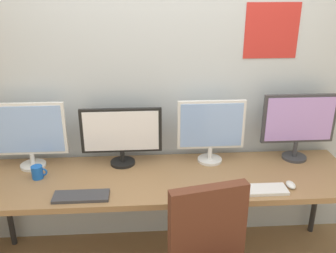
{
  "coord_description": "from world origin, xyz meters",
  "views": [
    {
      "loc": [
        -0.15,
        -1.64,
        2.01
      ],
      "look_at": [
        0.0,
        0.65,
        1.09
      ],
      "focal_mm": 39.69,
      "sensor_mm": 36.0,
      "label": 1
    }
  ],
  "objects_px": {
    "desk": "(168,182)",
    "keyboard_right": "(258,190)",
    "monitor_center_left": "(121,134)",
    "keyboard_left": "(81,196)",
    "monitor_center_right": "(211,129)",
    "monitor_far_left": "(29,132)",
    "computer_mouse": "(291,185)",
    "monitor_far_right": "(299,123)",
    "coffee_mug": "(38,172)"
  },
  "relations": [
    {
      "from": "computer_mouse",
      "to": "monitor_far_right",
      "type": "bearing_deg",
      "value": 66.04
    },
    {
      "from": "monitor_center_left",
      "to": "monitor_center_right",
      "type": "xyz_separation_m",
      "value": [
        0.64,
        -0.0,
        0.02
      ]
    },
    {
      "from": "desk",
      "to": "keyboard_right",
      "type": "relative_size",
      "value": 6.96
    },
    {
      "from": "monitor_far_left",
      "to": "keyboard_right",
      "type": "xyz_separation_m",
      "value": [
        1.53,
        -0.44,
        -0.26
      ]
    },
    {
      "from": "monitor_far_left",
      "to": "keyboard_left",
      "type": "xyz_separation_m",
      "value": [
        0.41,
        -0.44,
        -0.26
      ]
    },
    {
      "from": "monitor_center_left",
      "to": "coffee_mug",
      "type": "bearing_deg",
      "value": -162.71
    },
    {
      "from": "monitor_center_right",
      "to": "keyboard_right",
      "type": "xyz_separation_m",
      "value": [
        0.24,
        -0.44,
        -0.25
      ]
    },
    {
      "from": "monitor_far_left",
      "to": "computer_mouse",
      "type": "relative_size",
      "value": 5.44
    },
    {
      "from": "desk",
      "to": "monitor_center_left",
      "type": "distance_m",
      "value": 0.48
    },
    {
      "from": "computer_mouse",
      "to": "coffee_mug",
      "type": "xyz_separation_m",
      "value": [
        -1.68,
        0.23,
        0.03
      ]
    },
    {
      "from": "monitor_center_left",
      "to": "keyboard_right",
      "type": "xyz_separation_m",
      "value": [
        0.88,
        -0.44,
        -0.23
      ]
    },
    {
      "from": "monitor_far_left",
      "to": "monitor_center_left",
      "type": "relative_size",
      "value": 0.91
    },
    {
      "from": "monitor_center_left",
      "to": "coffee_mug",
      "type": "relative_size",
      "value": 5.44
    },
    {
      "from": "monitor_far_left",
      "to": "computer_mouse",
      "type": "xyz_separation_m",
      "value": [
        1.75,
        -0.41,
        -0.25
      ]
    },
    {
      "from": "keyboard_left",
      "to": "monitor_center_right",
      "type": "bearing_deg",
      "value": 26.62
    },
    {
      "from": "keyboard_right",
      "to": "computer_mouse",
      "type": "xyz_separation_m",
      "value": [
        0.23,
        0.04,
        0.01
      ]
    },
    {
      "from": "keyboard_right",
      "to": "computer_mouse",
      "type": "bearing_deg",
      "value": 9.14
    },
    {
      "from": "monitor_far_left",
      "to": "keyboard_left",
      "type": "relative_size",
      "value": 1.51
    },
    {
      "from": "monitor_center_left",
      "to": "keyboard_left",
      "type": "relative_size",
      "value": 1.67
    },
    {
      "from": "keyboard_right",
      "to": "computer_mouse",
      "type": "distance_m",
      "value": 0.23
    },
    {
      "from": "monitor_far_left",
      "to": "monitor_center_left",
      "type": "distance_m",
      "value": 0.65
    },
    {
      "from": "desk",
      "to": "monitor_far_left",
      "type": "xyz_separation_m",
      "value": [
        -0.97,
        0.21,
        0.31
      ]
    },
    {
      "from": "monitor_far_left",
      "to": "coffee_mug",
      "type": "xyz_separation_m",
      "value": [
        0.08,
        -0.18,
        -0.22
      ]
    },
    {
      "from": "monitor_far_right",
      "to": "coffee_mug",
      "type": "distance_m",
      "value": 1.88
    },
    {
      "from": "computer_mouse",
      "to": "coffee_mug",
      "type": "relative_size",
      "value": 0.91
    },
    {
      "from": "computer_mouse",
      "to": "coffee_mug",
      "type": "bearing_deg",
      "value": 172.2
    },
    {
      "from": "monitor_center_left",
      "to": "coffee_mug",
      "type": "height_order",
      "value": "monitor_center_left"
    },
    {
      "from": "monitor_center_right",
      "to": "coffee_mug",
      "type": "bearing_deg",
      "value": -171.72
    },
    {
      "from": "monitor_far_right",
      "to": "computer_mouse",
      "type": "height_order",
      "value": "monitor_far_right"
    },
    {
      "from": "monitor_far_left",
      "to": "monitor_center_left",
      "type": "height_order",
      "value": "monitor_far_left"
    },
    {
      "from": "desk",
      "to": "computer_mouse",
      "type": "height_order",
      "value": "computer_mouse"
    },
    {
      "from": "monitor_center_right",
      "to": "keyboard_left",
      "type": "bearing_deg",
      "value": -153.38
    },
    {
      "from": "monitor_far_left",
      "to": "keyboard_left",
      "type": "height_order",
      "value": "monitor_far_left"
    },
    {
      "from": "desk",
      "to": "monitor_far_left",
      "type": "relative_size",
      "value": 4.93
    },
    {
      "from": "monitor_far_right",
      "to": "computer_mouse",
      "type": "bearing_deg",
      "value": -113.96
    },
    {
      "from": "desk",
      "to": "keyboard_right",
      "type": "bearing_deg",
      "value": -22.33
    },
    {
      "from": "monitor_far_left",
      "to": "monitor_center_left",
      "type": "bearing_deg",
      "value": -0.0
    },
    {
      "from": "keyboard_right",
      "to": "coffee_mug",
      "type": "height_order",
      "value": "coffee_mug"
    },
    {
      "from": "monitor_far_left",
      "to": "keyboard_right",
      "type": "distance_m",
      "value": 1.61
    },
    {
      "from": "monitor_center_right",
      "to": "computer_mouse",
      "type": "distance_m",
      "value": 0.66
    },
    {
      "from": "monitor_center_left",
      "to": "computer_mouse",
      "type": "relative_size",
      "value": 6.0
    },
    {
      "from": "monitor_far_right",
      "to": "computer_mouse",
      "type": "relative_size",
      "value": 5.62
    },
    {
      "from": "monitor_center_left",
      "to": "computer_mouse",
      "type": "xyz_separation_m",
      "value": [
        1.11,
        -0.41,
        -0.22
      ]
    },
    {
      "from": "monitor_far_right",
      "to": "keyboard_left",
      "type": "bearing_deg",
      "value": -163.85
    },
    {
      "from": "monitor_far_right",
      "to": "desk",
      "type": "bearing_deg",
      "value": -167.62
    },
    {
      "from": "monitor_center_left",
      "to": "monitor_center_right",
      "type": "relative_size",
      "value": 1.19
    },
    {
      "from": "monitor_far_left",
      "to": "coffee_mug",
      "type": "bearing_deg",
      "value": -65.97
    },
    {
      "from": "coffee_mug",
      "to": "keyboard_left",
      "type": "bearing_deg",
      "value": -38.98
    },
    {
      "from": "keyboard_left",
      "to": "coffee_mug",
      "type": "height_order",
      "value": "coffee_mug"
    },
    {
      "from": "keyboard_right",
      "to": "coffee_mug",
      "type": "xyz_separation_m",
      "value": [
        -1.45,
        0.27,
        0.04
      ]
    }
  ]
}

